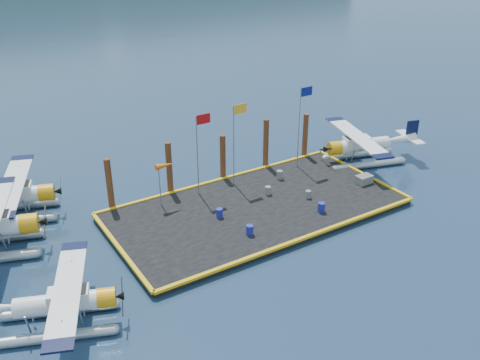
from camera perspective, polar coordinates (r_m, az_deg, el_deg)
The scene contains 22 objects.
ground at distance 37.48m, azimuth 1.75°, elevation -3.36°, with size 4000.00×4000.00×0.00m, color #1A324E.
dock at distance 37.38m, azimuth 1.75°, elevation -3.09°, with size 20.00×10.00×0.40m, color black.
dock_bumpers at distance 37.24m, azimuth 1.76°, elevation -2.71°, with size 20.25×10.25×0.18m, color #CD9C0C, non-canonical shape.
seaplane_a at distance 28.41m, azimuth -18.41°, elevation -12.58°, with size 7.94×8.40×3.04m.
seaplane_c at distance 39.22m, azimuth -23.36°, elevation -1.80°, with size 8.96×9.53×3.43m.
seaplane_d at distance 45.29m, azimuth 12.72°, elevation 3.44°, with size 8.65×9.28×3.31m.
drum_0 at distance 35.87m, azimuth -2.21°, elevation -3.53°, with size 0.44×0.44×0.62m, color navy.
drum_1 at distance 36.88m, azimuth 8.67°, elevation -2.89°, with size 0.48×0.48×0.68m, color navy.
drum_2 at distance 38.58m, azimuth 7.27°, elevation -1.52°, with size 0.40×0.40×0.56m, color slate.
drum_3 at distance 33.95m, azimuth 1.04°, elevation -5.34°, with size 0.47×0.47×0.66m, color navy.
drum_4 at distance 41.14m, azimuth 4.25°, elevation 0.57°, with size 0.47×0.47×0.67m, color slate.
drum_5 at distance 38.79m, azimuth 2.99°, elevation -1.11°, with size 0.43×0.43×0.61m, color slate.
crate at distance 41.46m, azimuth 13.09°, elevation 0.08°, with size 1.21×0.81×0.61m, color slate.
flagpole_red at distance 37.44m, azimuth -4.34°, elevation 4.02°, with size 1.14×0.08×6.00m.
flagpole_yellow at distance 38.78m, azimuth -0.43°, elevation 5.08°, with size 1.14×0.08×6.20m.
flagpole_blue at distance 41.99m, azimuth 6.58°, elevation 6.85°, with size 1.14×0.08×6.50m.
windsock at distance 36.82m, azimuth -8.02°, elevation 1.45°, with size 1.40×0.44×3.12m.
piling_0 at distance 37.62m, azimuth -13.73°, elevation -0.59°, with size 0.44×0.44×4.00m, color #4D2916.
piling_1 at distance 39.00m, azimuth -7.55°, elevation 1.12°, with size 0.44×0.44×4.20m, color #4D2916.
piling_2 at distance 40.95m, azimuth -1.84°, elevation 2.30°, with size 0.44×0.44×3.80m, color #4D2916.
piling_3 at distance 42.84m, azimuth 2.77°, elevation 3.77°, with size 0.44×0.44×4.30m, color #4D2916.
piling_4 at distance 45.16m, azimuth 6.96°, elevation 4.60°, with size 0.44×0.44×4.00m, color #4D2916.
Camera 1 is at (-18.34, -26.94, 18.52)m, focal length 40.00 mm.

